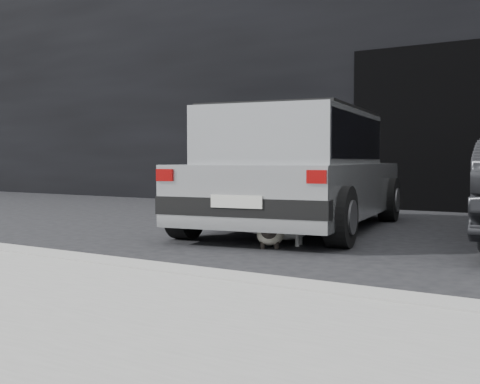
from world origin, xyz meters
The scene contains 6 objects.
ground centered at (0.00, 0.00, 0.00)m, with size 80.00×80.00×0.00m, color black.
curb centered at (1.00, -2.60, 0.06)m, with size 18.00×0.25×0.12m, color gray.
sidewalk centered at (1.00, -3.80, 0.06)m, with size 18.00×2.20×0.11m, color gray.
silver_hatchback centered at (-0.34, 0.61, 0.75)m, with size 2.30×3.94×1.37m.
cat_siamese centered at (0.08, -0.77, 0.12)m, with size 0.46×0.68×0.26m.
cat_white centered at (0.15, -0.57, 0.16)m, with size 0.70×0.34×0.34m.
Camera 1 is at (2.80, -5.57, 0.80)m, focal length 45.00 mm.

